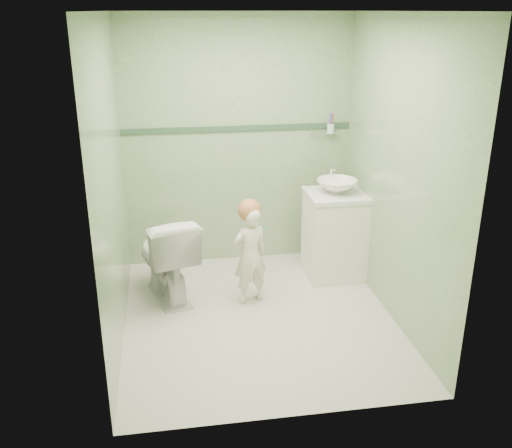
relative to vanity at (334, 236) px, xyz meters
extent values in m
plane|color=beige|center=(-0.84, -0.70, -0.40)|extent=(2.50, 2.50, 0.00)
cube|color=gray|center=(-0.84, 0.55, 0.80)|extent=(2.20, 0.04, 2.40)
cube|color=gray|center=(-0.84, -1.95, 0.80)|extent=(2.20, 0.04, 2.40)
cube|color=gray|center=(-1.94, -0.70, 0.80)|extent=(0.04, 2.50, 2.40)
cube|color=gray|center=(0.26, -0.70, 0.80)|extent=(0.04, 2.50, 2.40)
plane|color=white|center=(-0.84, -0.70, 2.00)|extent=(2.50, 2.50, 0.00)
cube|color=#2F5137|center=(-0.84, 0.54, 0.95)|extent=(2.20, 0.02, 0.05)
cube|color=white|center=(0.00, 0.00, 0.00)|extent=(0.52, 0.50, 0.80)
cube|color=white|center=(0.00, 0.00, 0.41)|extent=(0.54, 0.52, 0.04)
imported|color=white|center=(0.00, 0.00, 0.49)|extent=(0.37, 0.37, 0.13)
cylinder|color=silver|center=(0.00, 0.20, 0.55)|extent=(0.03, 0.03, 0.18)
cylinder|color=silver|center=(0.00, 0.15, 0.63)|extent=(0.02, 0.12, 0.02)
cylinder|color=silver|center=(0.00, 0.50, 0.88)|extent=(0.26, 0.02, 0.02)
cylinder|color=silver|center=(0.06, 0.48, 0.93)|extent=(0.07, 0.07, 0.09)
cylinder|color=#7552AD|center=(0.06, 0.47, 1.00)|extent=(0.01, 0.01, 0.17)
cylinder|color=#7552AD|center=(0.04, 0.49, 1.00)|extent=(0.01, 0.01, 0.17)
cylinder|color=#D84039|center=(0.07, 0.48, 1.00)|extent=(0.01, 0.01, 0.17)
cylinder|color=#4579E2|center=(0.05, 0.47, 1.00)|extent=(0.01, 0.01, 0.17)
imported|color=white|center=(-1.58, -0.20, -0.01)|extent=(0.63, 0.85, 0.78)
imported|color=white|center=(-0.87, -0.40, 0.04)|extent=(0.37, 0.30, 0.87)
sphere|color=#B46C3F|center=(-0.87, -0.37, 0.44)|extent=(0.19, 0.19, 0.19)
cylinder|color=#108972|center=(-0.75, -0.50, 0.31)|extent=(0.03, 0.14, 0.06)
cube|color=white|center=(-0.82, -0.47, 0.35)|extent=(0.03, 0.02, 0.02)
camera|label=1|loc=(-1.53, -4.79, 2.01)|focal=39.76mm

